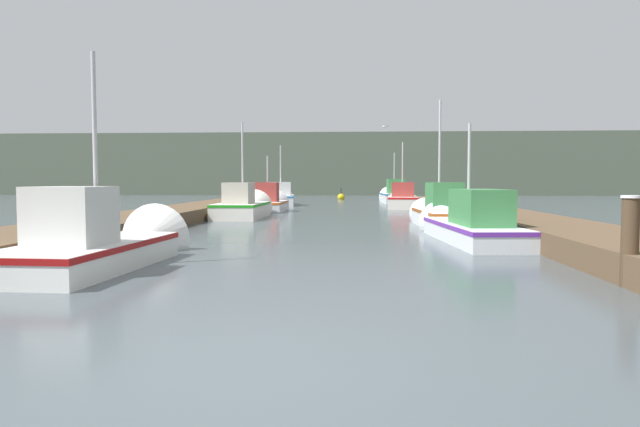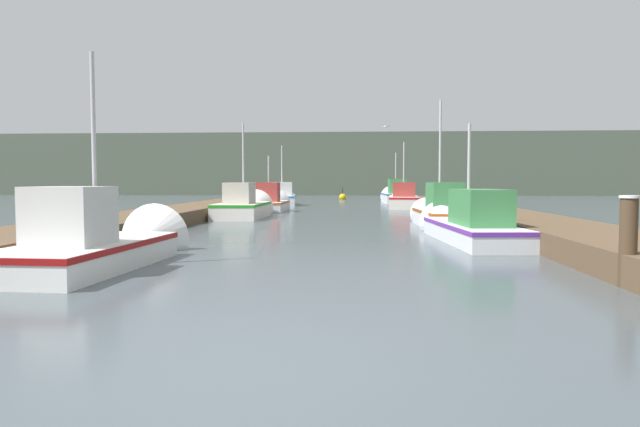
{
  "view_description": "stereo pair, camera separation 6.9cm",
  "coord_description": "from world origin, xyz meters",
  "px_view_note": "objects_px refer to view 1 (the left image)",
  "views": [
    {
      "loc": [
        0.95,
        -4.62,
        1.57
      ],
      "look_at": [
        -0.07,
        12.08,
        0.61
      ],
      "focal_mm": 32.0,
      "sensor_mm": 36.0,
      "label": 1
    },
    {
      "loc": [
        1.01,
        -4.62,
        1.57
      ],
      "look_at": [
        -0.07,
        12.08,
        0.61
      ],
      "focal_mm": 32.0,
      "sensor_mm": 36.0,
      "label": 2
    }
  ],
  "objects_px": {
    "fishing_boat_0": "(106,243)",
    "fishing_boat_6": "(281,197)",
    "mooring_piling_0": "(406,193)",
    "fishing_boat_3": "(245,207)",
    "fishing_boat_7": "(394,196)",
    "mooring_piling_1": "(431,199)",
    "channel_buoy": "(341,197)",
    "fishing_boat_1": "(466,224)",
    "fishing_boat_5": "(402,200)",
    "mooring_piling_2": "(630,241)",
    "seagull_lead": "(384,127)",
    "fishing_boat_2": "(438,212)",
    "fishing_boat_4": "(268,203)",
    "mooring_piling_3": "(405,192)"
  },
  "relations": [
    {
      "from": "fishing_boat_0",
      "to": "fishing_boat_6",
      "type": "xyz_separation_m",
      "value": [
        -0.16,
        26.76,
        0.11
      ]
    },
    {
      "from": "fishing_boat_0",
      "to": "mooring_piling_0",
      "type": "xyz_separation_m",
      "value": [
        8.56,
        32.57,
        0.25
      ]
    },
    {
      "from": "fishing_boat_3",
      "to": "fishing_boat_7",
      "type": "bearing_deg",
      "value": 66.51
    },
    {
      "from": "fishing_boat_3",
      "to": "mooring_piling_1",
      "type": "relative_size",
      "value": 4.1
    },
    {
      "from": "fishing_boat_7",
      "to": "channel_buoy",
      "type": "xyz_separation_m",
      "value": [
        -4.0,
        7.03,
        -0.33
      ]
    },
    {
      "from": "fishing_boat_0",
      "to": "fishing_boat_1",
      "type": "height_order",
      "value": "fishing_boat_0"
    },
    {
      "from": "fishing_boat_7",
      "to": "mooring_piling_0",
      "type": "height_order",
      "value": "fishing_boat_7"
    },
    {
      "from": "fishing_boat_6",
      "to": "fishing_boat_5",
      "type": "bearing_deg",
      "value": -30.68
    },
    {
      "from": "mooring_piling_2",
      "to": "seagull_lead",
      "type": "height_order",
      "value": "seagull_lead"
    },
    {
      "from": "fishing_boat_2",
      "to": "mooring_piling_2",
      "type": "bearing_deg",
      "value": -86.86
    },
    {
      "from": "fishing_boat_4",
      "to": "fishing_boat_1",
      "type": "bearing_deg",
      "value": -62.2
    },
    {
      "from": "fishing_boat_5",
      "to": "fishing_boat_2",
      "type": "bearing_deg",
      "value": -85.74
    },
    {
      "from": "fishing_boat_6",
      "to": "fishing_boat_7",
      "type": "distance_m",
      "value": 8.94
    },
    {
      "from": "mooring_piling_1",
      "to": "fishing_boat_5",
      "type": "bearing_deg",
      "value": 109.9
    },
    {
      "from": "mooring_piling_1",
      "to": "fishing_boat_1",
      "type": "bearing_deg",
      "value": -94.01
    },
    {
      "from": "fishing_boat_2",
      "to": "mooring_piling_3",
      "type": "relative_size",
      "value": 3.99
    },
    {
      "from": "fishing_boat_1",
      "to": "fishing_boat_4",
      "type": "relative_size",
      "value": 1.42
    },
    {
      "from": "fishing_boat_4",
      "to": "mooring_piling_1",
      "type": "bearing_deg",
      "value": 3.62
    },
    {
      "from": "fishing_boat_7",
      "to": "mooring_piling_3",
      "type": "distance_m",
      "value": 6.16
    },
    {
      "from": "mooring_piling_1",
      "to": "mooring_piling_2",
      "type": "relative_size",
      "value": 0.93
    },
    {
      "from": "fishing_boat_3",
      "to": "seagull_lead",
      "type": "relative_size",
      "value": 9.69
    },
    {
      "from": "fishing_boat_2",
      "to": "seagull_lead",
      "type": "xyz_separation_m",
      "value": [
        -1.25,
        12.5,
        4.15
      ]
    },
    {
      "from": "mooring_piling_1",
      "to": "mooring_piling_3",
      "type": "bearing_deg",
      "value": 89.54
    },
    {
      "from": "fishing_boat_5",
      "to": "mooring_piling_3",
      "type": "distance_m",
      "value": 14.22
    },
    {
      "from": "fishing_boat_4",
      "to": "mooring_piling_3",
      "type": "xyz_separation_m",
      "value": [
        8.68,
        18.06,
        0.25
      ]
    },
    {
      "from": "mooring_piling_1",
      "to": "channel_buoy",
      "type": "xyz_separation_m",
      "value": [
        -5.17,
        18.55,
        -0.46
      ]
    },
    {
      "from": "fishing_boat_4",
      "to": "mooring_piling_1",
      "type": "height_order",
      "value": "fishing_boat_4"
    },
    {
      "from": "fishing_boat_7",
      "to": "mooring_piling_2",
      "type": "distance_m",
      "value": 33.13
    },
    {
      "from": "mooring_piling_1",
      "to": "channel_buoy",
      "type": "height_order",
      "value": "mooring_piling_1"
    },
    {
      "from": "fishing_boat_2",
      "to": "fishing_boat_4",
      "type": "bearing_deg",
      "value": 124.79
    },
    {
      "from": "fishing_boat_4",
      "to": "fishing_boat_6",
      "type": "relative_size",
      "value": 0.84
    },
    {
      "from": "mooring_piling_1",
      "to": "seagull_lead",
      "type": "distance_m",
      "value": 5.17
    },
    {
      "from": "fishing_boat_0",
      "to": "mooring_piling_1",
      "type": "distance_m",
      "value": 21.61
    },
    {
      "from": "seagull_lead",
      "to": "fishing_boat_7",
      "type": "bearing_deg",
      "value": -67.62
    },
    {
      "from": "fishing_boat_6",
      "to": "mooring_piling_2",
      "type": "relative_size",
      "value": 3.9
    },
    {
      "from": "fishing_boat_0",
      "to": "mooring_piling_1",
      "type": "height_order",
      "value": "fishing_boat_0"
    },
    {
      "from": "channel_buoy",
      "to": "seagull_lead",
      "type": "bearing_deg",
      "value": -80.22
    },
    {
      "from": "mooring_piling_0",
      "to": "mooring_piling_3",
      "type": "xyz_separation_m",
      "value": [
        0.28,
        4.76,
        0.03
      ]
    },
    {
      "from": "fishing_boat_4",
      "to": "seagull_lead",
      "type": "relative_size",
      "value": 8.33
    },
    {
      "from": "fishing_boat_4",
      "to": "mooring_piling_3",
      "type": "relative_size",
      "value": 3.35
    },
    {
      "from": "fishing_boat_6",
      "to": "mooring_piling_2",
      "type": "distance_m",
      "value": 29.92
    },
    {
      "from": "mooring_piling_0",
      "to": "channel_buoy",
      "type": "bearing_deg",
      "value": 131.09
    },
    {
      "from": "channel_buoy",
      "to": "fishing_boat_0",
      "type": "bearing_deg",
      "value": -95.27
    },
    {
      "from": "fishing_boat_4",
      "to": "fishing_boat_6",
      "type": "distance_m",
      "value": 7.51
    },
    {
      "from": "fishing_boat_5",
      "to": "channel_buoy",
      "type": "height_order",
      "value": "fishing_boat_5"
    },
    {
      "from": "fishing_boat_5",
      "to": "mooring_piling_3",
      "type": "xyz_separation_m",
      "value": [
        1.37,
        14.15,
        0.2
      ]
    },
    {
      "from": "fishing_boat_4",
      "to": "mooring_piling_0",
      "type": "xyz_separation_m",
      "value": [
        8.4,
        13.31,
        0.22
      ]
    },
    {
      "from": "fishing_boat_6",
      "to": "mooring_piling_0",
      "type": "xyz_separation_m",
      "value": [
        8.72,
        5.81,
        0.14
      ]
    },
    {
      "from": "fishing_boat_4",
      "to": "fishing_boat_5",
      "type": "height_order",
      "value": "fishing_boat_5"
    },
    {
      "from": "channel_buoy",
      "to": "seagull_lead",
      "type": "relative_size",
      "value": 2.11
    }
  ]
}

